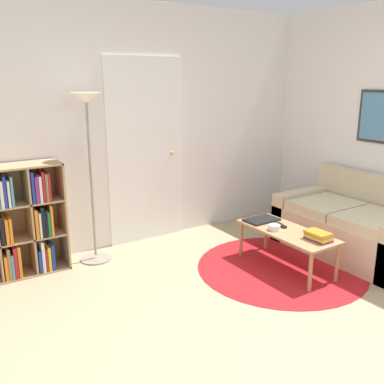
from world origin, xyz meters
The scene contains 12 objects.
ground_plane centered at (0.00, 0.00, 0.00)m, with size 14.00×14.00×0.00m, color tan.
wall_back centered at (0.00, 2.71, 1.29)m, with size 7.22×0.11×2.60m.
wall_right centered at (2.14, 1.34, 1.30)m, with size 0.08×5.69×2.60m.
rug centered at (0.73, 1.23, 0.00)m, with size 1.65×1.65×0.01m.
bookshelf centered at (-1.50, 2.49, 0.50)m, with size 0.94×0.34×1.05m.
floor_lamp centered at (-0.73, 2.42, 1.33)m, with size 0.32×0.32×1.69m.
couch centered at (1.71, 1.12, 0.27)m, with size 0.90×1.52×0.81m.
coffee_table centered at (0.77, 1.22, 0.35)m, with size 0.43×1.03×0.39m.
laptop centered at (0.76, 1.57, 0.40)m, with size 0.35×0.23×0.02m.
bowl centered at (0.67, 1.29, 0.42)m, with size 0.11×0.11×0.05m.
book_stack_on_table centered at (0.82, 0.87, 0.43)m, with size 0.16×0.23×0.08m.
remote centered at (0.81, 1.33, 0.40)m, with size 0.08×0.16×0.02m.
Camera 1 is at (-2.11, -1.56, 1.82)m, focal length 40.00 mm.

